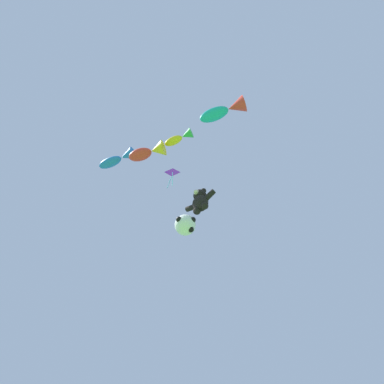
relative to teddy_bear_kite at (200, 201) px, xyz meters
name	(u,v)px	position (x,y,z in m)	size (l,w,h in m)	color
teddy_bear_kite	(200,201)	(0.00, 0.00, 0.00)	(1.64, 0.72, 1.66)	black
soccer_ball_kite	(185,225)	(-0.66, -0.19, -1.51)	(0.94, 0.94, 0.87)	white
fish_kite_teal	(225,110)	(3.10, -1.65, 4.11)	(2.60, 1.54, 0.89)	#19ADB2
fish_kite_goldfin	(180,138)	(0.31, -2.04, 3.93)	(1.71, 0.90, 0.59)	yellow
fish_kite_crimson	(149,152)	(-1.47, -2.57, 3.53)	(2.20, 1.49, 0.88)	red
fish_kite_cobalt	(119,159)	(-3.50, -3.24, 4.47)	(2.41, 1.29, 0.75)	blue
diamond_kite	(172,174)	(-1.64, -0.50, 4.48)	(0.80, 0.65, 2.63)	purple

